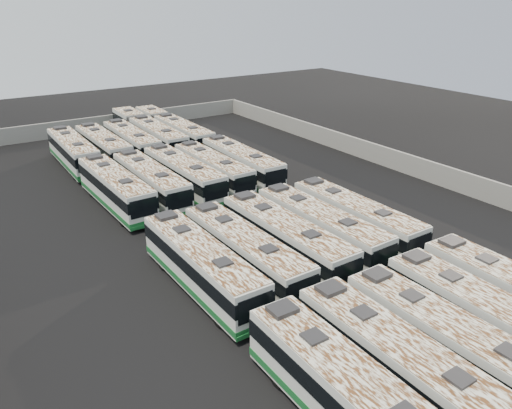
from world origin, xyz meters
name	(u,v)px	position (x,y,z in m)	size (l,w,h in m)	color
ground	(230,221)	(0.00, 0.00, 0.00)	(140.00, 140.00, 0.00)	black
perimeter_wall	(230,209)	(0.00, 0.00, 1.10)	(45.20, 73.20, 2.20)	gray
bus_front_far_left	(353,400)	(-7.11, -22.33, 1.83)	(2.82, 12.70, 3.57)	beige
bus_front_left	(403,369)	(-3.80, -22.23, 1.83)	(2.76, 12.70, 3.57)	beige
bus_front_center	(452,347)	(-0.46, -22.45, 1.80)	(2.80, 12.50, 3.51)	beige
bus_front_right	(490,323)	(2.86, -22.36, 1.81)	(2.90, 12.61, 3.54)	beige
bus_midfront_far_left	(202,266)	(-7.12, -8.39, 1.81)	(2.74, 12.58, 3.54)	beige
bus_midfront_left	(245,253)	(-3.85, -8.48, 1.80)	(2.84, 12.51, 3.52)	beige
bus_midfront_center	(285,239)	(-0.39, -8.40, 1.84)	(2.85, 12.77, 3.59)	beige
bus_midfront_right	(320,228)	(2.97, -8.32, 1.81)	(2.94, 12.64, 3.55)	beige
bus_midfront_far_right	(355,219)	(6.38, -8.50, 1.79)	(2.70, 12.41, 3.49)	beige
bus_midback_far_left	(116,189)	(-7.10, 8.25, 1.83)	(3.01, 12.76, 3.58)	beige
bus_midback_left	(151,182)	(-3.80, 8.13, 1.81)	(2.79, 12.55, 3.53)	beige
bus_midback_center	(183,175)	(-0.35, 8.25, 1.82)	(2.94, 12.69, 3.56)	beige
bus_midback_right	(213,170)	(2.91, 8.25, 1.75)	(2.69, 12.16, 3.42)	beige
bus_midback_far_right	(242,164)	(6.25, 8.13, 1.81)	(2.87, 12.62, 3.55)	beige
bus_back_far_left	(73,152)	(-7.21, 22.10, 1.82)	(2.82, 12.69, 3.57)	beige
bus_back_left	(104,147)	(-3.79, 22.08, 1.80)	(2.81, 12.53, 3.52)	beige
bus_back_center	(132,143)	(-0.41, 22.09, 1.81)	(2.74, 12.58, 3.54)	beige
bus_back_right	(148,132)	(3.04, 25.60, 1.82)	(2.99, 19.65, 3.56)	beige
bus_back_far_right	(172,129)	(6.36, 25.36, 1.77)	(2.67, 19.13, 3.47)	beige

